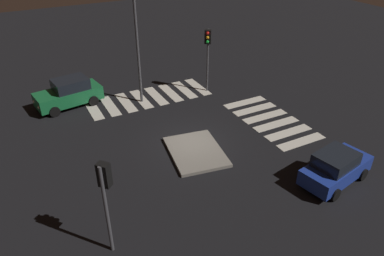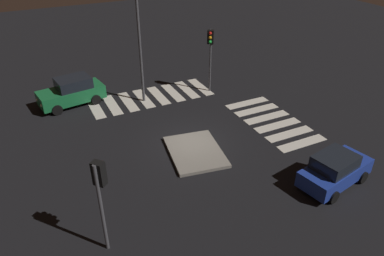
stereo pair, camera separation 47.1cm
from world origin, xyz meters
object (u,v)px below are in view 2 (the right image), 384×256
Objects in this scene: car_green at (72,92)px; traffic_light_east at (210,46)px; street_lamp at (139,28)px; car_blue at (335,170)px; traffic_light_west at (100,185)px; traffic_island at (195,152)px.

car_green is 0.99× the size of traffic_light_east.
traffic_light_east is at bearing -97.81° from street_lamp.
car_green is at bearing 113.23° from car_blue.
traffic_light_west is (-13.44, 1.07, 2.17)m from car_green.
traffic_island is 10.41m from car_green.
traffic_light_east is 0.61× the size of street_lamp.
street_lamp is at bearing 101.42° from car_blue.
street_lamp is (11.74, -5.63, 2.06)m from traffic_light_west.
car_green is 1.12× the size of traffic_light_west.
traffic_light_east is (-2.37, -9.47, 2.57)m from car_green.
car_blue is at bearing -137.53° from traffic_island.
traffic_light_east reaches higher than traffic_light_west.
car_green is (9.12, 4.93, 0.85)m from traffic_island.
car_blue is 14.47m from street_lamp.
traffic_light_west is at bearing 125.71° from traffic_island.
car_green reaches higher than car_blue.
traffic_light_east is 5.22m from street_lamp.
street_lamp reaches higher than traffic_light_west.
street_lamp is (-1.69, -4.56, 4.22)m from car_green.
traffic_light_west reaches higher than car_blue.
traffic_island is 1.00× the size of car_blue.
traffic_light_east is at bearing 156.93° from car_green.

